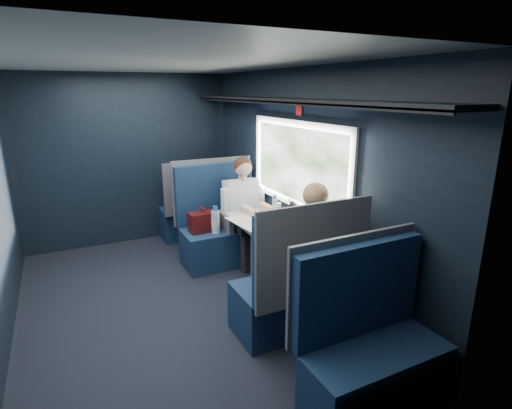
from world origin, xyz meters
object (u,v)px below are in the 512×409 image
woman (311,245)px  laptop (289,214)px  seat_bay_far (296,290)px  seat_row_front (197,210)px  man (245,207)px  seat_bay_near (220,229)px  bottle_small (275,205)px  table (267,229)px  cup (278,207)px  seat_row_back (369,350)px

woman → laptop: (0.19, 0.68, 0.07)m
seat_bay_far → seat_row_front: (0.00, 2.67, -0.00)m
laptop → man: bearing=104.4°
seat_bay_near → bottle_small: size_ratio=6.08×
man → woman: (0.00, -1.41, 0.01)m
table → cup: (0.30, 0.30, 0.12)m
table → seat_bay_near: bearing=102.5°
bottle_small → cup: (0.07, 0.05, -0.04)m
seat_row_back → man: size_ratio=0.88×
seat_bay_far → laptop: 1.03m
laptop → seat_bay_far: bearing=-117.2°
table → seat_row_front: seat_row_front is taller
seat_row_front → bottle_small: (0.41, -1.54, 0.42)m
bottle_small → man: bearing=110.3°
table → seat_bay_far: (-0.18, -0.87, -0.25)m
seat_bay_far → bottle_small: size_ratio=6.08×
seat_row_back → laptop: bearing=76.1°
bottle_small → laptop: bearing=-85.4°
man → bottle_small: 0.49m
seat_bay_near → seat_bay_far: 1.75m
table → woman: size_ratio=0.76×
seat_bay_near → bottle_small: 0.85m
woman → seat_row_front: bearing=95.7°
seat_bay_near → woman: 1.63m
cup → man: bearing=120.0°
bottle_small → table: bearing=-132.4°
seat_bay_near → woman: size_ratio=0.95×
woman → laptop: size_ratio=4.05×
seat_bay_near → seat_bay_far: size_ratio=1.00×
bottle_small → cup: 0.09m
seat_row_front → laptop: seat_row_front is taller
seat_bay_near → seat_bay_far: bearing=-89.6°
seat_bay_far → bottle_small: (0.41, 1.13, 0.42)m
seat_row_back → cup: size_ratio=12.21×
laptop → bottle_small: bearing=94.6°
table → seat_row_back: (-0.18, -1.80, -0.25)m
seat_row_front → bottle_small: bearing=-75.0°
cup → bottle_small: bearing=-144.6°
seat_bay_far → seat_row_back: seat_bay_far is taller
woman → seat_row_back: bearing=-102.9°
seat_row_back → bottle_small: bearing=78.6°
seat_bay_far → seat_row_back: (0.00, -0.92, -0.00)m
laptop → bottle_small: size_ratio=1.58×
man → cup: 0.46m
table → man: size_ratio=0.76×
bottle_small → seat_bay_far: bearing=-110.1°
seat_row_front → man: size_ratio=0.88×
table → cup: cup is taller
seat_row_back → seat_row_front: bearing=90.0°
table → man: man is taller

